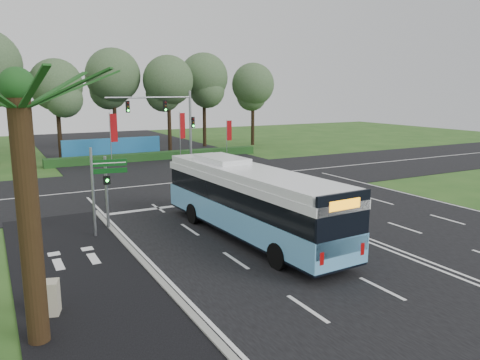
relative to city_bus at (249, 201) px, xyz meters
name	(u,v)px	position (x,y,z in m)	size (l,w,h in m)	color
ground	(296,214)	(4.51, 2.48, -1.85)	(120.00, 120.00, 0.00)	#264F1A
road_main	(296,214)	(4.51, 2.48, -1.83)	(20.00, 120.00, 0.04)	black
road_cross	(209,180)	(4.51, 14.48, -1.82)	(120.00, 14.00, 0.05)	black
bike_path	(81,270)	(-7.99, -0.52, -1.82)	(5.00, 18.00, 0.06)	black
kerb_strip	(140,259)	(-5.59, -0.52, -1.79)	(0.25, 18.00, 0.12)	gray
city_bus	(249,201)	(0.00, 0.00, 0.00)	(3.35, 12.89, 3.67)	#60ACDE
pedestrian_signal	(107,190)	(-5.69, 4.64, 0.23)	(0.32, 0.43, 3.80)	gray
street_sign	(100,182)	(-6.20, 3.62, 0.89)	(1.70, 0.35, 4.39)	gray
utility_cabinet	(48,299)	(-9.56, -3.92, -1.27)	(0.69, 0.57, 1.15)	#B2AA8F
banner_flag_left	(113,131)	(-0.29, 25.65, 1.39)	(0.73, 0.13, 4.99)	gray
banner_flag_mid	(182,129)	(6.80, 25.98, 1.32)	(0.69, 0.27, 4.87)	gray
banner_flag_right	(229,132)	(11.91, 25.47, 0.76)	(0.58, 0.13, 3.97)	gray
palm_tree	(20,114)	(-9.99, -5.52, 4.60)	(3.20, 3.20, 7.65)	#382614
traffic_light_gantry	(173,116)	(4.72, 22.98, 2.82)	(8.41, 0.28, 7.00)	gray
hedge	(158,156)	(4.51, 26.98, -1.45)	(22.00, 1.20, 0.80)	#1A3D16
blue_hoarding	(113,149)	(0.51, 29.48, -0.75)	(10.00, 0.30, 2.20)	#1F6AAA
eucalyptus_row	(104,77)	(0.91, 33.29, 6.58)	(42.26, 9.60, 12.81)	black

